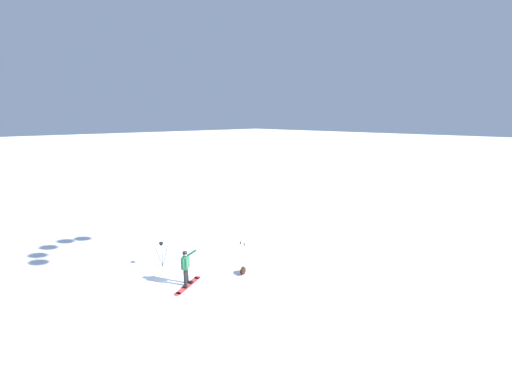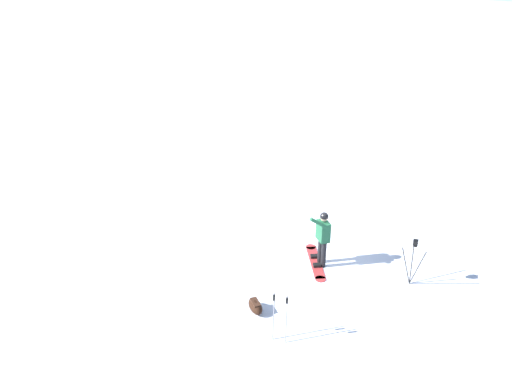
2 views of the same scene
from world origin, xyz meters
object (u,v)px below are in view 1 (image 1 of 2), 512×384
Objects in this scene: snowboarder at (186,264)px; ski_poles at (242,250)px; snowboard at (188,285)px; camera_tripod at (162,249)px; gear_bag_large at (243,271)px.

ski_poles is (-0.20, -3.22, -0.20)m from snowboarder.
snowboard is 2.71m from camera_tripod.
snowboarder is at bearing 67.48° from gear_bag_large.
snowboarder reaches higher than ski_poles.
camera_tripod is at bearing -3.11° from snowboard.
ski_poles reaches higher than gear_bag_large.
ski_poles is (-0.04, -3.26, 0.75)m from snowboard.
camera_tripod reaches higher than ski_poles.
ski_poles is (-2.59, -3.12, -0.17)m from camera_tripod.
gear_bag_large is at bearing -144.99° from camera_tripod.
ski_poles is at bearing -93.63° from snowboarder.
snowboarder reaches higher than snowboard.
snowboarder is 0.94× the size of snowboard.
snowboarder is at bearing 86.37° from ski_poles.
ski_poles reaches higher than snowboard.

